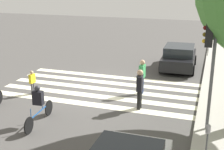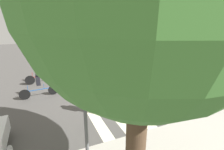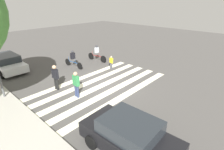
{
  "view_description": "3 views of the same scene",
  "coord_description": "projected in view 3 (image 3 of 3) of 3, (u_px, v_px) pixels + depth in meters",
  "views": [
    {
      "loc": [
        14.41,
        5.4,
        5.53
      ],
      "look_at": [
        0.21,
        0.7,
        0.88
      ],
      "focal_mm": 50.0,
      "sensor_mm": 36.0,
      "label": 1
    },
    {
      "loc": [
        4.43,
        10.38,
        4.76
      ],
      "look_at": [
        -0.06,
        -0.04,
        1.12
      ],
      "focal_mm": 28.0,
      "sensor_mm": 36.0,
      "label": 2
    },
    {
      "loc": [
        -8.31,
        7.91,
        5.79
      ],
      "look_at": [
        -0.65,
        -0.41,
        0.9
      ],
      "focal_mm": 28.0,
      "sensor_mm": 36.0,
      "label": 3
    }
  ],
  "objects": [
    {
      "name": "cyclist_near_curb",
      "position": [
        97.0,
        53.0,
        17.59
      ],
      "size": [
        2.4,
        0.42,
        1.65
      ],
      "rotation": [
        0.0,
        0.0,
        0.09
      ],
      "color": "black",
      "rests_on": "ground_plane"
    },
    {
      "name": "pedestrian_adult_yellow_jacket",
      "position": [
        55.0,
        76.0,
        11.87
      ],
      "size": [
        0.51,
        0.27,
        1.8
      ],
      "rotation": [
        0.0,
        0.0,
        3.21
      ],
      "color": "black",
      "rests_on": "ground_plane"
    },
    {
      "name": "pedestrian_adult_blue_shirt",
      "position": [
        111.0,
        62.0,
        15.62
      ],
      "size": [
        0.35,
        0.2,
        1.21
      ],
      "rotation": [
        0.0,
        0.0,
        2.99
      ],
      "color": "#4C4C51",
      "rests_on": "ground_plane"
    },
    {
      "name": "car_parked_far_curb",
      "position": [
        6.0,
        63.0,
        15.23
      ],
      "size": [
        4.72,
        2.06,
        1.45
      ],
      "rotation": [
        0.0,
        0.0,
        0.0
      ],
      "color": "silver",
      "rests_on": "ground_plane"
    },
    {
      "name": "pedestrian_child_with_backpack",
      "position": [
        76.0,
        83.0,
        10.94
      ],
      "size": [
        0.5,
        0.26,
        1.74
      ],
      "rotation": [
        0.0,
        0.0,
        3.08
      ],
      "color": "navy",
      "rests_on": "ground_plane"
    },
    {
      "name": "ground_plane",
      "position": [
        102.0,
        85.0,
        12.8
      ],
      "size": [
        60.0,
        60.0,
        0.0
      ],
      "primitive_type": "plane",
      "color": "#4C4947"
    },
    {
      "name": "cyclist_mid_street",
      "position": [
        73.0,
        58.0,
        15.91
      ],
      "size": [
        2.36,
        0.42,
        1.61
      ],
      "rotation": [
        0.0,
        0.0,
        0.07
      ],
      "color": "black",
      "rests_on": "ground_plane"
    },
    {
      "name": "car_parked_dark_suv",
      "position": [
        130.0,
        136.0,
        7.02
      ],
      "size": [
        4.1,
        2.17,
        1.5
      ],
      "rotation": [
        0.0,
        0.0,
        0.03
      ],
      "color": "black",
      "rests_on": "ground_plane"
    },
    {
      "name": "crosswalk_stripes",
      "position": [
        102.0,
        85.0,
        12.8
      ],
      "size": [
        4.81,
        10.0,
        0.01
      ],
      "color": "#F2EDCC",
      "rests_on": "ground_plane"
    },
    {
      "name": "sidewalk_curb",
      "position": [
        10.0,
        127.0,
        8.56
      ],
      "size": [
        36.0,
        2.5,
        0.14
      ],
      "color": "#ADA89E",
      "rests_on": "ground_plane"
    }
  ]
}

